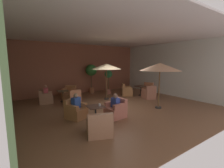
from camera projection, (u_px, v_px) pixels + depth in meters
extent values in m
cube|color=brown|center=(117.00, 106.00, 8.55)|extent=(9.83, 9.30, 0.02)
cube|color=brown|center=(83.00, 69.00, 12.07)|extent=(9.83, 0.08, 3.79)
cube|color=#5C7A4B|center=(8.00, 76.00, 5.59)|extent=(0.08, 9.30, 3.79)
cube|color=silver|center=(172.00, 69.00, 10.97)|extent=(0.08, 9.30, 3.79)
cube|color=silver|center=(117.00, 35.00, 8.01)|extent=(9.83, 9.30, 0.06)
cylinder|color=black|center=(96.00, 122.00, 6.14)|extent=(0.37, 0.37, 0.02)
cylinder|color=black|center=(96.00, 115.00, 6.10)|extent=(0.07, 0.07, 0.66)
cube|color=#482E23|center=(96.00, 107.00, 6.05)|extent=(0.69, 0.69, 0.03)
cube|color=#A67254|center=(99.00, 128.00, 5.12)|extent=(1.02, 1.00, 0.42)
cube|color=#A67254|center=(101.00, 120.00, 4.78)|extent=(0.80, 0.44, 0.40)
cube|color=#A67254|center=(89.00, 120.00, 5.05)|extent=(0.34, 0.61, 0.18)
cube|color=#A67254|center=(109.00, 119.00, 5.19)|extent=(0.34, 0.61, 0.18)
cube|color=#B56755|center=(115.00, 112.00, 6.75)|extent=(0.84, 0.81, 0.45)
cube|color=#B56755|center=(120.00, 102.00, 6.88)|extent=(0.24, 0.76, 0.38)
cube|color=#B56755|center=(119.00, 107.00, 6.44)|extent=(0.61, 0.20, 0.22)
cube|color=#B56755|center=(110.00, 104.00, 6.91)|extent=(0.61, 0.20, 0.22)
cube|color=#B47545|center=(76.00, 113.00, 6.61)|extent=(0.97, 0.99, 0.45)
cube|color=#B47545|center=(71.00, 103.00, 6.70)|extent=(0.70, 0.46, 0.38)
cube|color=#B47545|center=(81.00, 105.00, 6.78)|extent=(0.41, 0.60, 0.19)
cube|color=#B47545|center=(72.00, 108.00, 6.31)|extent=(0.41, 0.60, 0.19)
cylinder|color=black|center=(63.00, 101.00, 9.46)|extent=(0.37, 0.37, 0.02)
cylinder|color=black|center=(63.00, 96.00, 9.41)|extent=(0.07, 0.07, 0.66)
cube|color=#463924|center=(63.00, 91.00, 9.37)|extent=(0.64, 0.64, 0.03)
cube|color=#AC6A48|center=(72.00, 101.00, 8.79)|extent=(0.90, 0.94, 0.42)
cube|color=#AC6A48|center=(75.00, 94.00, 8.53)|extent=(0.75, 0.34, 0.44)
cube|color=#AC6A48|center=(67.00, 96.00, 8.57)|extent=(0.30, 0.63, 0.24)
cube|color=#AC6A48|center=(76.00, 94.00, 8.99)|extent=(0.30, 0.63, 0.24)
cube|color=#B77244|center=(69.00, 95.00, 10.37)|extent=(1.08, 1.08, 0.44)
cube|color=#B77244|center=(71.00, 88.00, 10.62)|extent=(0.68, 0.61, 0.39)
cube|color=#B77244|center=(73.00, 90.00, 10.25)|extent=(0.52, 0.58, 0.23)
cube|color=#B77244|center=(65.00, 90.00, 10.31)|extent=(0.52, 0.58, 0.23)
cube|color=#A47355|center=(46.00, 100.00, 9.05)|extent=(0.86, 0.84, 0.43)
cube|color=#A47355|center=(41.00, 93.00, 8.87)|extent=(0.29, 0.74, 0.38)
cube|color=#A47355|center=(47.00, 93.00, 9.28)|extent=(0.60, 0.26, 0.22)
cube|color=#A47355|center=(47.00, 95.00, 8.76)|extent=(0.60, 0.26, 0.22)
cylinder|color=black|center=(141.00, 95.00, 11.25)|extent=(0.37, 0.37, 0.02)
cylinder|color=black|center=(141.00, 91.00, 11.20)|extent=(0.07, 0.07, 0.66)
cube|color=#4F3324|center=(141.00, 86.00, 11.15)|extent=(0.74, 0.74, 0.03)
cube|color=#A97142|center=(127.00, 92.00, 11.19)|extent=(1.03, 1.04, 0.44)
cube|color=#A97142|center=(123.00, 87.00, 11.12)|extent=(0.54, 0.73, 0.42)
cube|color=#A97142|center=(127.00, 87.00, 11.45)|extent=(0.56, 0.43, 0.21)
cube|color=#A97142|center=(128.00, 89.00, 10.84)|extent=(0.56, 0.43, 0.21)
cube|color=#A66952|center=(148.00, 95.00, 10.27)|extent=(0.88, 0.93, 0.44)
cube|color=#A66952|center=(151.00, 89.00, 9.92)|extent=(0.72, 0.34, 0.44)
cube|color=#A66952|center=(145.00, 90.00, 10.17)|extent=(0.29, 0.62, 0.24)
cube|color=#A66952|center=(152.00, 90.00, 10.35)|extent=(0.29, 0.62, 0.24)
cube|color=#B26F4D|center=(147.00, 91.00, 12.00)|extent=(0.96, 0.95, 0.42)
cube|color=#B26F4D|center=(149.00, 85.00, 12.18)|extent=(0.39, 0.76, 0.40)
cube|color=#B26F4D|center=(151.00, 87.00, 11.74)|extent=(0.60, 0.30, 0.19)
cube|color=#B26F4D|center=(143.00, 86.00, 12.12)|extent=(0.60, 0.30, 0.19)
cylinder|color=#2D2D2D|center=(107.00, 99.00, 10.04)|extent=(0.32, 0.32, 0.08)
cylinder|color=brown|center=(107.00, 82.00, 9.89)|extent=(0.06, 0.06, 2.27)
cone|color=beige|center=(106.00, 66.00, 9.74)|extent=(1.92, 1.92, 0.35)
cylinder|color=#2D2D2D|center=(158.00, 107.00, 8.11)|extent=(0.32, 0.32, 0.08)
cylinder|color=brown|center=(159.00, 86.00, 7.95)|extent=(0.06, 0.06, 2.33)
cone|color=#E2B089|center=(160.00, 67.00, 7.81)|extent=(2.07, 2.07, 0.40)
cylinder|color=#AD6741|center=(92.00, 90.00, 12.10)|extent=(0.36, 0.36, 0.41)
cylinder|color=brown|center=(91.00, 81.00, 12.00)|extent=(0.06, 0.06, 1.02)
sphere|color=#307131|center=(91.00, 70.00, 11.88)|extent=(0.87, 0.87, 0.87)
cylinder|color=#A5604D|center=(108.00, 91.00, 11.80)|extent=(0.42, 0.42, 0.35)
cylinder|color=brown|center=(108.00, 83.00, 11.71)|extent=(0.06, 0.06, 0.92)
sphere|color=#2B6F3E|center=(108.00, 74.00, 11.61)|extent=(0.58, 0.58, 0.58)
cube|color=#B6424A|center=(46.00, 92.00, 8.98)|extent=(0.29, 0.42, 0.49)
sphere|color=#AF785E|center=(46.00, 87.00, 8.94)|extent=(0.18, 0.18, 0.18)
cube|color=#3548A6|center=(115.00, 103.00, 6.69)|extent=(0.27, 0.37, 0.42)
sphere|color=#7E5D4D|center=(115.00, 96.00, 6.65)|extent=(0.21, 0.21, 0.21)
cube|color=#2B4CA0|center=(76.00, 103.00, 6.55)|extent=(0.43, 0.36, 0.47)
sphere|color=#A27F5F|center=(76.00, 95.00, 6.50)|extent=(0.19, 0.19, 0.19)
cylinder|color=white|center=(100.00, 105.00, 6.05)|extent=(0.08, 0.08, 0.11)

